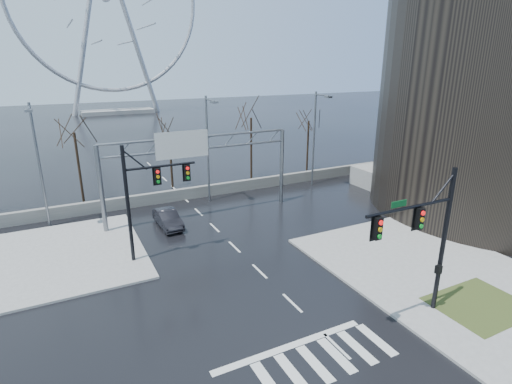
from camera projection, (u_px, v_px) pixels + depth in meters
ground at (292, 303)px, 22.35m from camera, size 260.00×260.00×0.00m
sidewalk_right_ext at (397, 251)px, 28.32m from camera, size 12.00×10.00×0.15m
sidewalk_far at (67, 255)px, 27.79m from camera, size 10.00×12.00×0.15m
grass_strip at (480, 305)px, 21.93m from camera, size 5.00×4.00×0.02m
tower_podium at (490, 182)px, 41.28m from camera, size 22.00×18.00×2.00m
barrier_wall at (185, 194)px, 39.15m from camera, size 52.00×0.50×1.10m
signal_mast_near at (427, 232)px, 19.62m from camera, size 5.52×0.41×8.00m
signal_mast_far at (145, 192)px, 25.94m from camera, size 4.72×0.41×8.00m
sign_gantry at (196, 159)px, 33.28m from camera, size 16.36×0.40×7.60m
streetlight_left at (38, 157)px, 30.79m from camera, size 0.50×2.55×10.00m
streetlight_mid at (209, 142)px, 36.80m from camera, size 0.50×2.55×10.00m
streetlight_right at (316, 132)px, 41.95m from camera, size 0.50×2.55×10.00m
tree_left at (75, 141)px, 36.58m from camera, size 3.75×3.75×7.50m
tree_center at (169, 140)px, 41.54m from camera, size 3.25×3.25×6.50m
tree_right at (251, 125)px, 44.23m from camera, size 3.90×3.90×7.80m
tree_far_right at (308, 127)px, 48.34m from camera, size 3.40×3.40×6.80m
ferris_wheel at (107, 5)px, 97.01m from camera, size 45.00×6.00×50.91m
car at (168, 219)px, 32.56m from camera, size 1.67×4.31×1.40m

